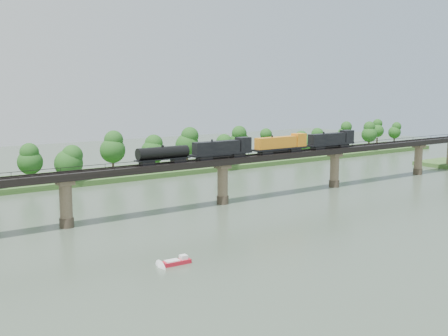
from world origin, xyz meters
TOP-DOWN VIEW (x-y plane):
  - ground at (0.00, 0.00)m, footprint 400.00×400.00m
  - far_bank at (0.00, 85.00)m, footprint 300.00×24.00m
  - bridge at (0.00, 30.00)m, footprint 236.00×30.00m
  - bridge_superstructure at (0.00, 30.00)m, footprint 220.00×4.90m
  - far_treeline at (-8.21, 80.52)m, footprint 289.06×17.54m
  - freight_train at (12.52, 30.00)m, footprint 70.35×2.74m
  - motorboat at (-34.16, -4.37)m, footprint 4.93×2.01m

SIDE VIEW (x-z plane):
  - ground at x=0.00m, z-range 0.00..0.00m
  - motorboat at x=-34.16m, z-range -0.21..1.14m
  - far_bank at x=0.00m, z-range 0.00..1.60m
  - bridge at x=0.00m, z-range -0.29..11.21m
  - far_treeline at x=-8.21m, z-range 2.03..15.63m
  - bridge_superstructure at x=0.00m, z-range 11.42..12.17m
  - freight_train at x=12.52m, z-range 11.39..16.23m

